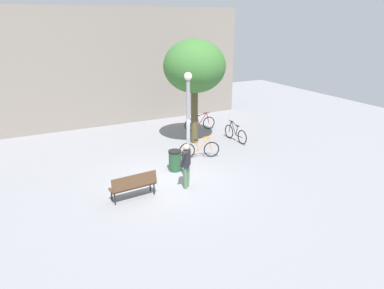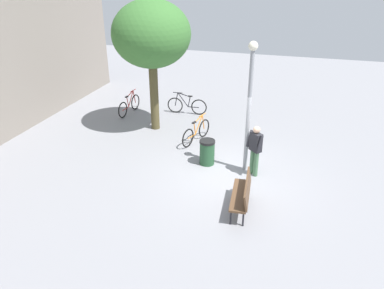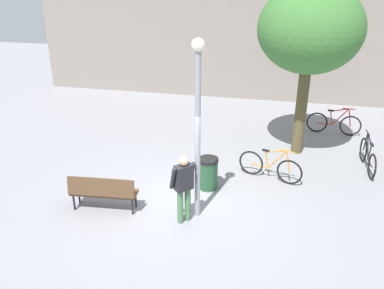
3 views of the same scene
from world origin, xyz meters
TOP-DOWN VIEW (x-y plane):
  - ground_plane at (0.00, 0.00)m, footprint 36.00×36.00m
  - building_facade at (0.00, 9.65)m, footprint 16.55×2.00m
  - lamppost at (0.48, -0.35)m, footprint 0.28×0.28m
  - person_by_lamppost at (0.23, -0.66)m, footprint 0.57×0.59m
  - park_bench at (-1.75, -0.64)m, footprint 1.63×0.60m
  - plaza_tree at (2.84, 3.71)m, footprint 2.93×2.93m
  - bicycle_orange at (2.09, 1.76)m, footprint 1.74×0.60m
  - bicycle_red at (4.10, 5.45)m, footprint 1.81×0.22m
  - bicycle_black at (4.79, 2.97)m, footprint 0.14×1.81m
  - trash_bin at (0.51, 0.94)m, footprint 0.52×0.52m

SIDE VIEW (x-z plane):
  - ground_plane at x=0.00m, z-range 0.00..0.00m
  - bicycle_orange at x=2.09m, z-range -0.10..0.87m
  - bicycle_red at x=4.10m, z-range -0.10..0.87m
  - bicycle_black at x=4.79m, z-range -0.10..0.87m
  - trash_bin at x=0.51m, z-range 0.00..0.86m
  - park_bench at x=-1.75m, z-range 0.08..1.01m
  - person_by_lamppost at x=0.23m, z-range 0.13..1.80m
  - lamppost at x=0.48m, z-range 0.40..4.55m
  - building_facade at x=0.00m, z-range 0.00..6.53m
  - plaza_tree at x=2.84m, z-range 1.23..6.24m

